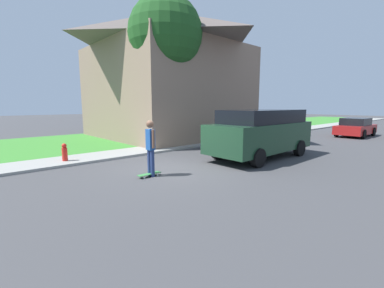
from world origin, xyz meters
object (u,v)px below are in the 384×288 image
Objects in this scene: lawn_tree_near at (165,34)px; skateboard at (149,174)px; suv_parked at (261,132)px; car_down_street at (355,127)px; skateboarder at (151,145)px; fire_hydrant at (65,152)px.

lawn_tree_near is 8.61m from skateboard.
suv_parked reaches higher than car_down_street.
lawn_tree_near is at bearing 138.82° from skateboarder.
fire_hydrant is (-3.82, -1.48, -0.57)m from skateboarder.
car_down_street is 16.95m from skateboarder.
suv_parked reaches higher than skateboard.
fire_hydrant is at bearing -159.79° from skateboard.
lawn_tree_near is at bearing 98.99° from fire_hydrant.
skateboard is at bearing -97.00° from suv_parked.
lawn_tree_near is 7.97m from skateboarder.
fire_hydrant is (-4.77, -18.40, -0.22)m from car_down_street.
car_down_street reaches higher than skateboard.
lawn_tree_near is 7.29m from suv_parked.
fire_hydrant is at bearing -104.52° from car_down_street.
car_down_street is 5.85× the size of fire_hydrant.
skateboard is at bearing 20.21° from fire_hydrant.
skateboard is (-0.94, -16.99, -0.57)m from car_down_street.
fire_hydrant is (-4.47, -6.66, -0.69)m from suv_parked.
skateboarder reaches higher than skateboard.
lawn_tree_near is 1.51× the size of suv_parked.
skateboard is at bearing -41.65° from lawn_tree_near.
skateboard is at bearing -85.36° from skateboarder.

